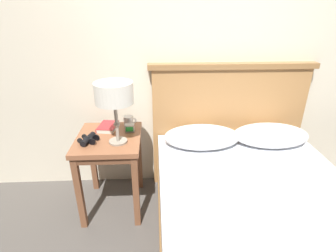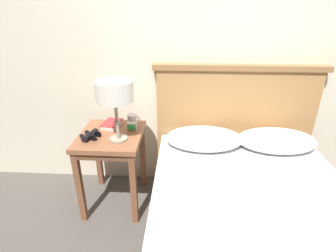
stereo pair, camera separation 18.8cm
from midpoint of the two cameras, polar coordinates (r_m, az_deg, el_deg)
wall_back at (r=2.17m, az=9.86°, el=18.32°), size 8.00×0.06×2.60m
nightstand at (r=2.07m, az=-9.65°, el=-4.16°), size 0.47×0.53×0.64m
bed at (r=1.81m, az=20.94°, el=-20.44°), size 1.37×1.95×1.11m
table_lamp at (r=1.79m, az=-8.61°, el=7.05°), size 0.26×0.26×0.44m
book_on_nightstand at (r=2.15m, az=-9.73°, el=0.37°), size 0.16×0.21×0.03m
binoculars_pair at (r=1.98m, az=-13.98°, el=-2.01°), size 0.15×0.16×0.05m
coffee_mug at (r=2.14m, az=-5.27°, el=1.35°), size 0.10×0.08×0.08m
alarm_clock at (r=2.05m, az=-5.26°, el=-0.12°), size 0.07×0.05×0.06m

